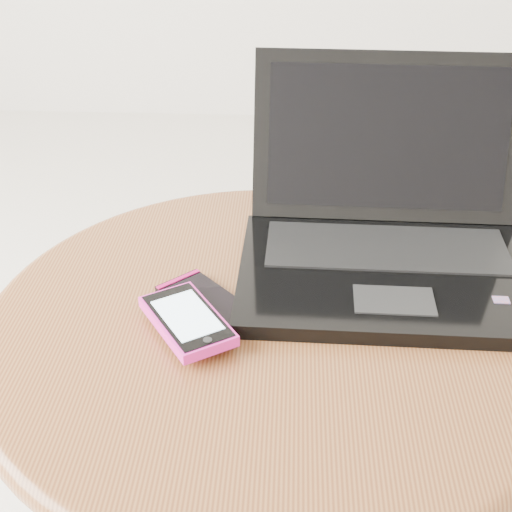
{
  "coord_description": "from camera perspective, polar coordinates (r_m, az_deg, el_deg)",
  "views": [
    {
      "loc": [
        0.01,
        -0.53,
        0.95
      ],
      "look_at": [
        -0.03,
        0.12,
        0.55
      ],
      "focal_mm": 51.37,
      "sensor_mm": 36.0,
      "label": 1
    }
  ],
  "objects": [
    {
      "name": "table",
      "position": [
        0.85,
        1.01,
        -10.33
      ],
      "size": [
        0.62,
        0.62,
        0.49
      ],
      "color": "brown",
      "rests_on": "ground"
    },
    {
      "name": "laptop",
      "position": [
        0.86,
        10.26,
        1.73
      ],
      "size": [
        0.34,
        0.31,
        0.22
      ],
      "color": "black",
      "rests_on": "table"
    },
    {
      "name": "phone_black",
      "position": [
        0.79,
        -4.03,
        -3.59
      ],
      "size": [
        0.11,
        0.12,
        0.01
      ],
      "color": "black",
      "rests_on": "table"
    },
    {
      "name": "phone_pink",
      "position": [
        0.75,
        -5.38,
        -5.0
      ],
      "size": [
        0.11,
        0.13,
        0.01
      ],
      "color": "#E1239C",
      "rests_on": "phone_black"
    }
  ]
}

